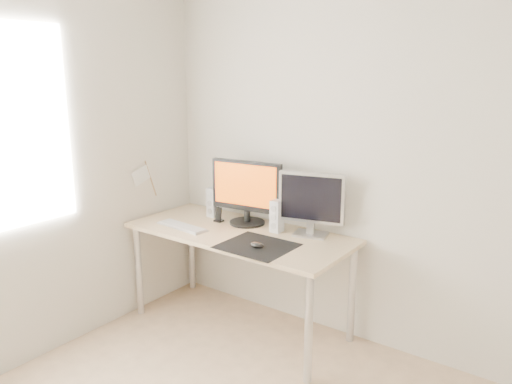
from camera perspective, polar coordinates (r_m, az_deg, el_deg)
The scene contains 11 objects.
wall_back at distance 3.23m, azimuth 15.28°, elevation 3.04°, with size 3.50×3.50×0.00m, color silver.
mousepad at distance 3.21m, azimuth 0.12°, elevation -6.18°, with size 0.45×0.40×0.00m, color black.
mouse at distance 3.16m, azimuth 0.10°, elevation -6.07°, with size 0.10×0.06×0.04m, color black.
desk at distance 3.52m, azimuth -1.94°, elevation -5.70°, with size 1.60×0.70×0.73m.
main_monitor at distance 3.59m, azimuth -1.10°, elevation 0.22°, with size 0.55×0.29×0.47m.
second_monitor at distance 3.36m, azimuth 6.35°, elevation -1.05°, with size 0.45×0.21×0.43m.
speaker_left at distance 3.82m, azimuth -4.91°, elevation -1.18°, with size 0.07×0.09×0.23m.
speaker_right at distance 3.45m, azimuth 2.40°, elevation -2.77°, with size 0.07×0.09×0.23m.
keyboard at distance 3.61m, azimuth -8.44°, elevation -3.90°, with size 0.43×0.15×0.02m.
phone_dock at distance 3.71m, azimuth -4.29°, elevation -2.88°, with size 0.06×0.05×0.11m.
pennant at distance 3.84m, azimuth -12.65°, elevation 1.77°, with size 0.01×0.23×0.29m.
Camera 1 is at (1.12, -1.23, 1.83)m, focal length 35.00 mm.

